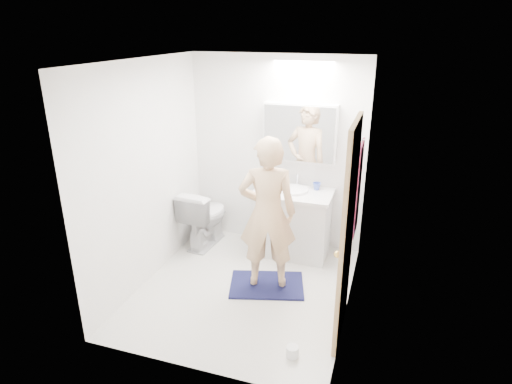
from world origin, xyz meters
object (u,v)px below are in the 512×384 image
at_px(medicine_cabinet, 300,133).
at_px(person, 267,214).
at_px(toilet, 205,216).
at_px(toothbrush_cup, 317,186).
at_px(vanity_cabinet, 292,224).
at_px(soap_bottle_a, 269,177).
at_px(toilet_paper_roll, 292,352).
at_px(soap_bottle_b, 281,178).

relative_size(medicine_cabinet, person, 0.53).
xyz_separation_m(toilet, toothbrush_cup, (1.38, 0.27, 0.48)).
height_order(vanity_cabinet, person, person).
xyz_separation_m(vanity_cabinet, soap_bottle_a, (-0.34, 0.15, 0.53)).
height_order(medicine_cabinet, soap_bottle_a, medicine_cabinet).
xyz_separation_m(soap_bottle_a, toilet_paper_roll, (0.80, -1.97, -0.87)).
height_order(medicine_cabinet, soap_bottle_b, medicine_cabinet).
bearing_deg(toilet_paper_roll, toothbrush_cup, 95.68).
bearing_deg(toilet, soap_bottle_a, -155.95).
bearing_deg(vanity_cabinet, soap_bottle_a, 156.30).
xyz_separation_m(toothbrush_cup, toilet_paper_roll, (0.20, -1.98, -0.82)).
bearing_deg(toothbrush_cup, soap_bottle_b, 177.46).
height_order(toilet, soap_bottle_a, soap_bottle_a).
bearing_deg(soap_bottle_b, soap_bottle_a, -168.56).
xyz_separation_m(toilet, toilet_paper_roll, (1.58, -1.70, -0.34)).
xyz_separation_m(vanity_cabinet, toilet_paper_roll, (0.45, -1.82, -0.34)).
bearing_deg(soap_bottle_b, toilet, -162.43).
relative_size(soap_bottle_a, toilet_paper_roll, 1.80).
distance_m(person, toilet_paper_roll, 1.39).
distance_m(vanity_cabinet, soap_bottle_a, 0.65).
height_order(person, soap_bottle_a, person).
relative_size(toilet, toothbrush_cup, 7.92).
bearing_deg(vanity_cabinet, person, -94.97).
bearing_deg(person, soap_bottle_a, -90.14).
relative_size(medicine_cabinet, soap_bottle_a, 4.45).
bearing_deg(medicine_cabinet, toilet_paper_roll, -77.74).
height_order(person, toilet_paper_roll, person).
xyz_separation_m(toilet, person, (1.05, -0.72, 0.49)).
bearing_deg(toothbrush_cup, toilet_paper_roll, -84.32).
relative_size(vanity_cabinet, toothbrush_cup, 9.20).
bearing_deg(toilet, toilet_paper_roll, 138.21).
relative_size(vanity_cabinet, medicine_cabinet, 1.02).
height_order(vanity_cabinet, toothbrush_cup, toothbrush_cup).
xyz_separation_m(toilet, soap_bottle_b, (0.93, 0.29, 0.53)).
distance_m(vanity_cabinet, person, 0.97).
bearing_deg(medicine_cabinet, toothbrush_cup, -11.58).
bearing_deg(toilet_paper_roll, toilet, 132.85).
xyz_separation_m(soap_bottle_a, toothbrush_cup, (0.60, 0.01, -0.05)).
height_order(person, soap_bottle_b, person).
relative_size(toilet, soap_bottle_b, 4.12).
relative_size(soap_bottle_a, toothbrush_cup, 2.02).
relative_size(medicine_cabinet, toilet_paper_roll, 8.00).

